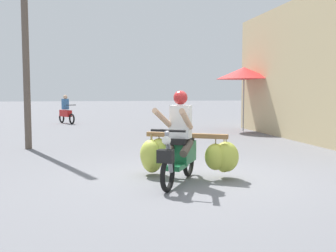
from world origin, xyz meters
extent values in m
plane|color=slate|center=(0.00, 0.00, 0.00)|extent=(120.00, 120.00, 0.00)
torus|color=black|center=(-0.67, -0.78, 0.28)|extent=(0.34, 0.53, 0.56)
torus|color=black|center=(-0.09, 0.27, 0.28)|extent=(0.34, 0.53, 0.56)
cube|color=#196638|center=(-0.43, -0.34, 0.32)|extent=(0.48, 0.61, 0.08)
cube|color=#196638|center=(-0.23, 0.01, 0.50)|extent=(0.56, 0.70, 0.36)
cube|color=black|center=(-0.27, -0.06, 0.72)|extent=(0.52, 0.65, 0.10)
cylinder|color=gray|center=(-0.65, -0.73, 0.62)|extent=(0.20, 0.28, 0.69)
cylinder|color=black|center=(-0.67, -0.76, 0.96)|extent=(0.51, 0.31, 0.04)
sphere|color=silver|center=(-0.70, -0.83, 0.82)|extent=(0.14, 0.14, 0.14)
cube|color=black|center=(-0.72, -0.87, 0.58)|extent=(0.29, 0.26, 0.20)
cube|color=#196638|center=(-0.67, -0.78, 0.58)|extent=(0.22, 0.29, 0.04)
cube|color=olive|center=(-0.16, 0.14, 0.78)|extent=(1.36, 0.82, 0.08)
cube|color=olive|center=(-0.07, 0.29, 0.75)|extent=(1.22, 0.73, 0.06)
ellipsoid|color=#BAC54A|center=(0.53, 0.07, 0.36)|extent=(0.42, 0.39, 0.54)
cylinder|color=#998459|center=(0.53, 0.07, 0.70)|extent=(0.02, 0.02, 0.19)
ellipsoid|color=#C1CB51|center=(-0.72, 0.57, 0.35)|extent=(0.56, 0.55, 0.63)
cylinder|color=#998459|center=(-0.72, 0.57, 0.71)|extent=(0.02, 0.02, 0.15)
ellipsoid|color=#B2BC41|center=(0.31, -0.11, 0.42)|extent=(0.50, 0.48, 0.47)
cylinder|color=#998459|center=(0.31, -0.11, 0.71)|extent=(0.02, 0.02, 0.17)
ellipsoid|color=#BFC94F|center=(-0.61, 0.41, 0.47)|extent=(0.41, 0.38, 0.48)
cylinder|color=#998459|center=(-0.61, 0.41, 0.73)|extent=(0.02, 0.02, 0.11)
ellipsoid|color=#B1BC41|center=(0.50, -0.12, 0.41)|extent=(0.57, 0.55, 0.54)
cylinder|color=#998459|center=(0.50, -0.12, 0.72)|extent=(0.02, 0.02, 0.14)
ellipsoid|color=#B8C248|center=(-0.77, 0.38, 0.41)|extent=(0.56, 0.55, 0.54)
cylinder|color=#998459|center=(-0.77, 0.38, 0.72)|extent=(0.02, 0.02, 0.14)
cube|color=silver|center=(-0.33, -0.17, 1.05)|extent=(0.40, 0.36, 0.56)
sphere|color=#B22626|center=(-0.34, -0.19, 1.46)|extent=(0.24, 0.24, 0.24)
cylinder|color=tan|center=(-0.33, -0.56, 1.11)|extent=(0.39, 0.69, 0.39)
cylinder|color=tan|center=(-0.67, -0.37, 1.11)|extent=(0.47, 0.65, 0.39)
cylinder|color=#4C4238|center=(-0.27, -0.34, 0.62)|extent=(0.33, 0.45, 0.27)
cylinder|color=#4C4238|center=(-0.51, -0.21, 0.62)|extent=(0.33, 0.45, 0.27)
torus|color=black|center=(-2.81, 12.75, 0.26)|extent=(0.33, 0.49, 0.52)
torus|color=black|center=(-3.35, 13.71, 0.26)|extent=(0.33, 0.49, 0.52)
cube|color=red|center=(-3.13, 13.32, 0.50)|extent=(0.65, 0.90, 0.32)
cylinder|color=black|center=(-2.83, 12.80, 0.92)|extent=(0.45, 0.28, 0.04)
cube|color=#386699|center=(-3.14, 13.33, 0.95)|extent=(0.36, 0.32, 0.52)
sphere|color=tan|center=(-3.13, 13.32, 1.30)|extent=(0.20, 0.20, 0.20)
cylinder|color=#99999E|center=(4.02, 8.05, 1.08)|extent=(0.05, 0.05, 2.15)
cone|color=red|center=(4.02, 8.05, 2.28)|extent=(2.16, 2.16, 0.47)
cylinder|color=brown|center=(-3.55, 4.53, 3.40)|extent=(0.18, 0.18, 6.80)
camera|label=1|loc=(-1.80, -6.74, 1.56)|focal=42.45mm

